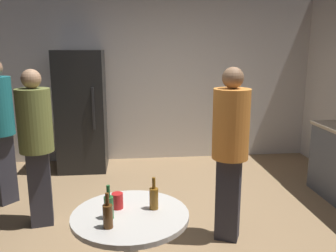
{
  "coord_description": "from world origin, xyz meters",
  "views": [
    {
      "loc": [
        -0.37,
        -3.13,
        1.84
      ],
      "look_at": [
        0.01,
        0.51,
        1.02
      ],
      "focal_mm": 37.7,
      "sensor_mm": 36.0,
      "label": 1
    }
  ],
  "objects_px": {
    "refrigerator": "(82,111)",
    "plastic_cup_red": "(117,201)",
    "beer_bottle_brown": "(108,215)",
    "person_in_orange_shirt": "(230,142)",
    "beer_bottle_green": "(109,206)",
    "person_in_olive_shirt": "(36,137)",
    "foreground_table": "(131,228)",
    "beer_bottle_amber": "(154,198)"
  },
  "relations": [
    {
      "from": "beer_bottle_brown",
      "to": "person_in_orange_shirt",
      "type": "relative_size",
      "value": 0.14
    },
    {
      "from": "beer_bottle_brown",
      "to": "beer_bottle_green",
      "type": "bearing_deg",
      "value": 90.35
    },
    {
      "from": "foreground_table",
      "to": "beer_bottle_green",
      "type": "xyz_separation_m",
      "value": [
        -0.14,
        -0.05,
        0.19
      ]
    },
    {
      "from": "beer_bottle_amber",
      "to": "refrigerator",
      "type": "bearing_deg",
      "value": 106.12
    },
    {
      "from": "beer_bottle_brown",
      "to": "person_in_olive_shirt",
      "type": "bearing_deg",
      "value": 117.79
    },
    {
      "from": "beer_bottle_amber",
      "to": "beer_bottle_brown",
      "type": "bearing_deg",
      "value": -142.39
    },
    {
      "from": "foreground_table",
      "to": "person_in_orange_shirt",
      "type": "distance_m",
      "value": 1.32
    },
    {
      "from": "refrigerator",
      "to": "foreground_table",
      "type": "xyz_separation_m",
      "value": [
        0.72,
        -3.11,
        -0.27
      ]
    },
    {
      "from": "beer_bottle_brown",
      "to": "plastic_cup_red",
      "type": "bearing_deg",
      "value": 79.62
    },
    {
      "from": "beer_bottle_amber",
      "to": "person_in_olive_shirt",
      "type": "height_order",
      "value": "person_in_olive_shirt"
    },
    {
      "from": "foreground_table",
      "to": "person_in_orange_shirt",
      "type": "bearing_deg",
      "value": 42.75
    },
    {
      "from": "refrigerator",
      "to": "foreground_table",
      "type": "relative_size",
      "value": 2.25
    },
    {
      "from": "foreground_table",
      "to": "beer_bottle_green",
      "type": "height_order",
      "value": "beer_bottle_green"
    },
    {
      "from": "foreground_table",
      "to": "beer_bottle_amber",
      "type": "xyz_separation_m",
      "value": [
        0.17,
        0.06,
        0.19
      ]
    },
    {
      "from": "beer_bottle_brown",
      "to": "person_in_orange_shirt",
      "type": "height_order",
      "value": "person_in_orange_shirt"
    },
    {
      "from": "foreground_table",
      "to": "beer_bottle_green",
      "type": "bearing_deg",
      "value": -159.05
    },
    {
      "from": "beer_bottle_amber",
      "to": "beer_bottle_brown",
      "type": "height_order",
      "value": "same"
    },
    {
      "from": "beer_bottle_brown",
      "to": "beer_bottle_green",
      "type": "distance_m",
      "value": 0.12
    },
    {
      "from": "beer_bottle_amber",
      "to": "person_in_olive_shirt",
      "type": "distance_m",
      "value": 1.7
    },
    {
      "from": "foreground_table",
      "to": "person_in_orange_shirt",
      "type": "xyz_separation_m",
      "value": [
        0.93,
        0.86,
        0.35
      ]
    },
    {
      "from": "refrigerator",
      "to": "plastic_cup_red",
      "type": "xyz_separation_m",
      "value": [
        0.63,
        -3.02,
        -0.11
      ]
    },
    {
      "from": "refrigerator",
      "to": "beer_bottle_brown",
      "type": "relative_size",
      "value": 7.83
    },
    {
      "from": "foreground_table",
      "to": "person_in_olive_shirt",
      "type": "distance_m",
      "value": 1.67
    },
    {
      "from": "beer_bottle_green",
      "to": "person_in_olive_shirt",
      "type": "bearing_deg",
      "value": 119.83
    },
    {
      "from": "plastic_cup_red",
      "to": "person_in_orange_shirt",
      "type": "bearing_deg",
      "value": 37.04
    },
    {
      "from": "person_in_olive_shirt",
      "to": "beer_bottle_amber",
      "type": "bearing_deg",
      "value": 30.14
    },
    {
      "from": "refrigerator",
      "to": "person_in_olive_shirt",
      "type": "bearing_deg",
      "value": -97.09
    },
    {
      "from": "refrigerator",
      "to": "beer_bottle_green",
      "type": "relative_size",
      "value": 7.83
    },
    {
      "from": "beer_bottle_amber",
      "to": "person_in_orange_shirt",
      "type": "bearing_deg",
      "value": 46.43
    },
    {
      "from": "refrigerator",
      "to": "beer_bottle_amber",
      "type": "height_order",
      "value": "refrigerator"
    },
    {
      "from": "refrigerator",
      "to": "beer_bottle_green",
      "type": "xyz_separation_m",
      "value": [
        0.58,
        -3.17,
        -0.08
      ]
    },
    {
      "from": "foreground_table",
      "to": "plastic_cup_red",
      "type": "distance_m",
      "value": 0.2
    },
    {
      "from": "beer_bottle_amber",
      "to": "person_in_olive_shirt",
      "type": "xyz_separation_m",
      "value": [
        -1.1,
        1.29,
        0.14
      ]
    },
    {
      "from": "person_in_orange_shirt",
      "to": "beer_bottle_green",
      "type": "bearing_deg",
      "value": -24.23
    },
    {
      "from": "person_in_olive_shirt",
      "to": "person_in_orange_shirt",
      "type": "xyz_separation_m",
      "value": [
        1.87,
        -0.48,
        0.02
      ]
    },
    {
      "from": "foreground_table",
      "to": "person_in_olive_shirt",
      "type": "bearing_deg",
      "value": 124.93
    },
    {
      "from": "plastic_cup_red",
      "to": "foreground_table",
      "type": "bearing_deg",
      "value": -46.52
    },
    {
      "from": "refrigerator",
      "to": "person_in_orange_shirt",
      "type": "xyz_separation_m",
      "value": [
        1.65,
        -2.25,
        0.08
      ]
    },
    {
      "from": "refrigerator",
      "to": "beer_bottle_brown",
      "type": "bearing_deg",
      "value": -79.98
    },
    {
      "from": "foreground_table",
      "to": "beer_bottle_green",
      "type": "relative_size",
      "value": 3.48
    },
    {
      "from": "refrigerator",
      "to": "plastic_cup_red",
      "type": "relative_size",
      "value": 16.36
    },
    {
      "from": "foreground_table",
      "to": "person_in_orange_shirt",
      "type": "relative_size",
      "value": 0.48
    }
  ]
}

